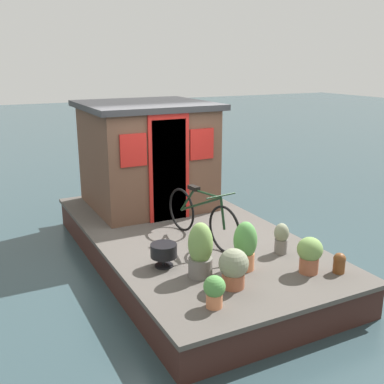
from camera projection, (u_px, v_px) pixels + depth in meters
name	position (u px, v px, depth m)	size (l,w,h in m)	color
ground_plane	(186.00, 261.00, 7.48)	(60.00, 60.00, 0.00)	#2D4247
houseboat_deck	(186.00, 246.00, 7.41)	(5.46, 2.86, 0.50)	#4C4742
houseboat_cabin	(147.00, 154.00, 8.46)	(2.15, 2.23, 1.89)	brown
bicycle	(201.00, 217.00, 6.86)	(1.76, 0.50, 0.82)	black
potted_plant_rosemary	(310.00, 254.00, 5.85)	(0.32, 0.32, 0.47)	#935138
potted_plant_lavender	(234.00, 267.00, 5.47)	(0.36, 0.36, 0.49)	#935138
potted_plant_ivy	(200.00, 251.00, 5.74)	(0.31, 0.31, 0.71)	slate
potted_plant_mint	(281.00, 238.00, 6.45)	(0.21, 0.21, 0.44)	slate
potted_plant_thyme	(214.00, 290.00, 5.04)	(0.25, 0.25, 0.37)	#C6754C
potted_plant_sage	(245.00, 245.00, 5.93)	(0.31, 0.31, 0.65)	#C6754C
charcoal_grill	(164.00, 251.00, 6.04)	(0.35, 0.35, 0.31)	black
mooring_bollard	(339.00, 262.00, 5.88)	(0.16, 0.16, 0.27)	brown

